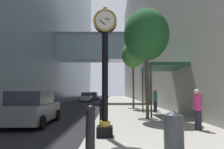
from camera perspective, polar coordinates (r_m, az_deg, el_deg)
ground_plane at (r=28.88m, az=-1.56°, el=-8.33°), size 110.00×110.00×0.00m
sidewalk_right at (r=31.91m, az=3.63°, el=-7.88°), size 5.53×80.00×0.14m
building_block_right at (r=35.60m, az=15.78°, el=16.79°), size 9.00×80.00×29.56m
street_clock at (r=7.07m, az=-1.76°, el=3.30°), size 0.84×0.55×4.66m
bollard_nearest at (r=4.96m, az=-5.98°, el=-15.46°), size 0.24×0.24×1.22m
bollard_third at (r=10.22m, az=-2.70°, el=-10.06°), size 0.24×0.24×1.22m
street_tree_near at (r=11.91m, az=10.09°, el=11.09°), size 2.61×2.61×6.35m
street_tree_mid_near at (r=18.91m, az=6.35°, el=5.59°), size 2.16×2.16×6.29m
trash_bin at (r=5.73m, az=17.58°, el=-14.83°), size 0.53×0.53×1.05m
pedestrian_walking at (r=8.89m, az=23.69°, el=-8.88°), size 0.48×0.52×1.66m
pedestrian_by_clock at (r=15.44m, az=12.58°, el=-7.10°), size 0.45×0.45×1.77m
storefront_awning at (r=13.84m, az=14.41°, el=1.81°), size 2.40×3.60×3.30m
car_grey_near at (r=11.10m, az=-21.74°, el=-9.05°), size 2.21×4.26×1.71m
car_silver_mid at (r=35.42m, az=-7.07°, el=-6.43°), size 2.05×4.05×1.57m
car_blue_far at (r=41.02m, az=-5.19°, el=-6.22°), size 2.13×4.42×1.62m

